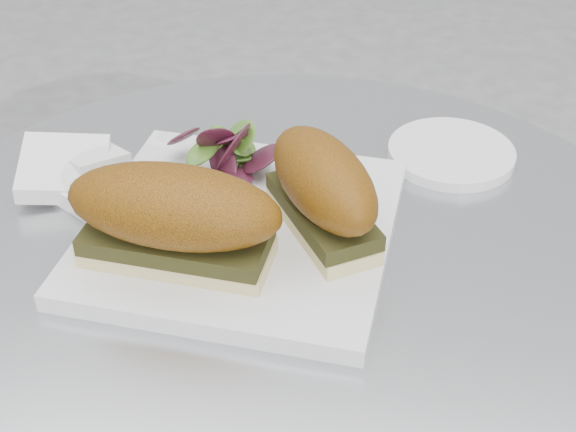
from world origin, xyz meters
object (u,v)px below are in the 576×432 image
Objects in this scene: sandwich_right at (323,188)px; saucer at (451,153)px; sandwich_left at (174,215)px; plate at (241,229)px.

saucer is (0.11, 0.15, -0.05)m from sandwich_right.
saucer is (0.21, 0.21, -0.05)m from sandwich_left.
sandwich_right is (0.11, 0.05, 0.00)m from sandwich_left.
sandwich_right is (0.07, -0.00, 0.05)m from plate.
sandwich_left is at bearing -135.70° from saucer.
saucer is at bearing 41.20° from plate.
sandwich_left is (-0.04, -0.06, 0.05)m from plate.
saucer is at bearing 48.78° from sandwich_left.
sandwich_right is at bearing -124.74° from saucer.
sandwich_left reaches higher than saucer.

